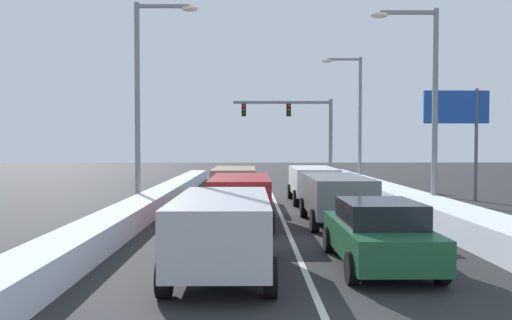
% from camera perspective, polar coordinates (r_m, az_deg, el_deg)
% --- Properties ---
extents(ground_plane, '(120.00, 120.00, 0.00)m').
position_cam_1_polar(ground_plane, '(18.64, 3.08, -6.84)').
color(ground_plane, '#28282B').
extents(lane_stripe_between_right_lane_and_center_lane, '(0.14, 38.37, 0.01)m').
position_cam_1_polar(lane_stripe_between_right_lane_and_center_lane, '(22.09, 2.50, -5.48)').
color(lane_stripe_between_right_lane_and_center_lane, silver).
rests_on(lane_stripe_between_right_lane_and_center_lane, ground).
extents(snow_bank_right_shoulder, '(1.67, 38.37, 0.79)m').
position_cam_1_polar(snow_bank_right_shoulder, '(22.95, 15.87, -4.30)').
color(snow_bank_right_shoulder, silver).
rests_on(snow_bank_right_shoulder, ground).
extents(snow_bank_left_shoulder, '(1.20, 38.37, 0.72)m').
position_cam_1_polar(snow_bank_left_shoulder, '(22.39, -11.21, -4.50)').
color(snow_bank_left_shoulder, silver).
rests_on(snow_bank_left_shoulder, ground).
extents(sedan_green_right_lane_nearest, '(2.00, 4.50, 1.51)m').
position_cam_1_polar(sedan_green_right_lane_nearest, '(12.21, 13.29, -7.82)').
color(sedan_green_right_lane_nearest, '#1E5633').
rests_on(sedan_green_right_lane_nearest, ground).
extents(suv_gray_right_lane_second, '(2.16, 4.90, 1.67)m').
position_cam_1_polar(suv_gray_right_lane_second, '(18.28, 8.79, -3.82)').
color(suv_gray_right_lane_second, slate).
rests_on(suv_gray_right_lane_second, ground).
extents(suv_white_right_lane_third, '(2.16, 4.90, 1.67)m').
position_cam_1_polar(suv_white_right_lane_third, '(25.00, 6.27, -2.32)').
color(suv_white_right_lane_third, silver).
rests_on(suv_white_right_lane_third, ground).
extents(suv_silver_center_lane_nearest, '(2.16, 4.90, 1.67)m').
position_cam_1_polar(suv_silver_center_lane_nearest, '(11.17, -3.73, -7.37)').
color(suv_silver_center_lane_nearest, '#B7BABF').
rests_on(suv_silver_center_lane_nearest, ground).
extents(suv_red_center_lane_second, '(2.16, 4.90, 1.67)m').
position_cam_1_polar(suv_red_center_lane_second, '(17.78, -1.73, -3.96)').
color(suv_red_center_lane_second, maroon).
rests_on(suv_red_center_lane_second, ground).
extents(suv_tan_center_lane_third, '(2.16, 4.90, 1.67)m').
position_cam_1_polar(suv_tan_center_lane_third, '(24.37, -2.39, -2.41)').
color(suv_tan_center_lane_third, '#937F60').
rests_on(suv_tan_center_lane_third, ground).
extents(traffic_light_gantry, '(7.54, 0.47, 6.20)m').
position_cam_1_polar(traffic_light_gantry, '(39.52, 4.86, 4.23)').
color(traffic_light_gantry, slate).
rests_on(traffic_light_gantry, ground).
extents(street_lamp_right_near, '(2.66, 0.36, 8.03)m').
position_cam_1_polar(street_lamp_right_near, '(21.35, 18.16, 7.12)').
color(street_lamp_right_near, gray).
rests_on(street_lamp_right_near, ground).
extents(street_lamp_right_mid, '(2.66, 0.36, 8.50)m').
position_cam_1_polar(street_lamp_right_mid, '(34.85, 10.81, 5.47)').
color(street_lamp_right_mid, gray).
rests_on(street_lamp_right_mid, ground).
extents(street_lamp_left_mid, '(2.66, 0.36, 8.68)m').
position_cam_1_polar(street_lamp_left_mid, '(22.37, -12.05, 7.81)').
color(street_lamp_left_mid, gray).
rests_on(street_lamp_left_mid, ground).
extents(roadside_sign_right, '(3.20, 0.16, 5.50)m').
position_cam_1_polar(roadside_sign_right, '(27.20, 21.14, 4.23)').
color(roadside_sign_right, '#59595B').
rests_on(roadside_sign_right, ground).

